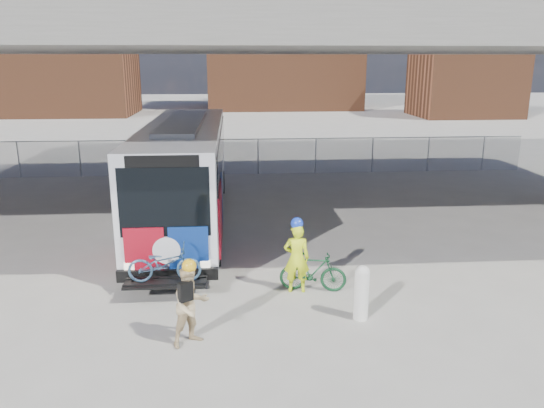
{
  "coord_description": "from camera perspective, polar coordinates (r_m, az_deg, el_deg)",
  "views": [
    {
      "loc": [
        -0.28,
        -15.0,
        5.71
      ],
      "look_at": [
        0.84,
        0.09,
        1.6
      ],
      "focal_mm": 35.0,
      "sensor_mm": 36.0,
      "label": 1
    }
  ],
  "objects": [
    {
      "name": "smokestack",
      "position": [
        71.76,
        7.75,
        20.5
      ],
      "size": [
        2.2,
        2.2,
        25.0
      ],
      "primitive_type": "cylinder",
      "color": "brown",
      "rests_on": "ground"
    },
    {
      "name": "chainlink_fence",
      "position": [
        27.34,
        -3.62,
        6.15
      ],
      "size": [
        30.0,
        0.06,
        30.0
      ],
      "color": "gray",
      "rests_on": "ground"
    },
    {
      "name": "bollard",
      "position": [
        12.27,
        9.61,
        -9.17
      ],
      "size": [
        0.34,
        0.34,
        1.29
      ],
      "color": "silver",
      "rests_on": "ground"
    },
    {
      "name": "ground",
      "position": [
        16.05,
        -2.97,
        -5.66
      ],
      "size": [
        160.0,
        160.0,
        0.0
      ],
      "primitive_type": "plane",
      "color": "#9E9991",
      "rests_on": "ground"
    },
    {
      "name": "cyclist_tan",
      "position": [
        11.15,
        -8.73,
        -10.64
      ],
      "size": [
        1.05,
        1.0,
        1.87
      ],
      "rotation": [
        0.0,
        0.0,
        0.58
      ],
      "color": "#D1B586",
      "rests_on": "ground"
    },
    {
      "name": "cyclist_hivis",
      "position": [
        13.4,
        2.66,
        -5.64
      ],
      "size": [
        0.68,
        0.46,
        1.97
      ],
      "rotation": [
        0.0,
        0.0,
        3.09
      ],
      "color": "#E5FF1A",
      "rests_on": "ground"
    },
    {
      "name": "bus",
      "position": [
        19.17,
        -9.33,
        4.17
      ],
      "size": [
        2.67,
        12.9,
        3.69
      ],
      "color": "silver",
      "rests_on": "ground"
    },
    {
      "name": "overpass",
      "position": [
        19.02,
        -3.55,
        17.69
      ],
      "size": [
        40.0,
        16.0,
        7.95
      ],
      "color": "#605E59",
      "rests_on": "ground"
    },
    {
      "name": "brick_buildings",
      "position": [
        63.24,
        -2.97,
        14.92
      ],
      "size": [
        54.0,
        22.0,
        12.0
      ],
      "color": "brown",
      "rests_on": "ground"
    },
    {
      "name": "bike_parked",
      "position": [
        13.61,
        4.42,
        -7.29
      ],
      "size": [
        1.77,
        0.8,
        1.03
      ],
      "primitive_type": "imported",
      "rotation": [
        0.0,
        0.0,
        1.38
      ],
      "color": "#164628",
      "rests_on": "ground"
    }
  ]
}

